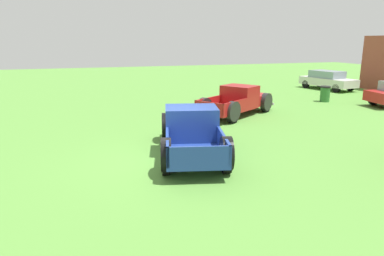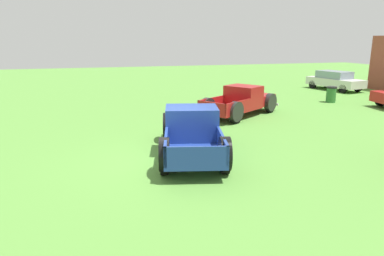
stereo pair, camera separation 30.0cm
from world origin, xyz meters
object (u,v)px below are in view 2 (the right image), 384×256
Objects in this scene: trash_can at (331,94)px; sedan_distant_b at (335,80)px; pickup_truck_behind_left at (244,101)px; pickup_truck_foreground at (191,130)px.

sedan_distant_b is at bearing 139.84° from trash_can.
pickup_truck_behind_left is 6.77m from trash_can.
pickup_truck_foreground is 5.56× the size of trash_can.
pickup_truck_foreground is 18.37m from sedan_distant_b.
trash_can is at bearing 122.05° from pickup_truck_foreground.
pickup_truck_behind_left reaches higher than sedan_distant_b.
pickup_truck_foreground is at bearing -40.16° from pickup_truck_behind_left.
sedan_distant_b reaches higher than trash_can.
pickup_truck_foreground is 1.19× the size of sedan_distant_b.
trash_can is (4.49, -3.79, -0.26)m from sedan_distant_b.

